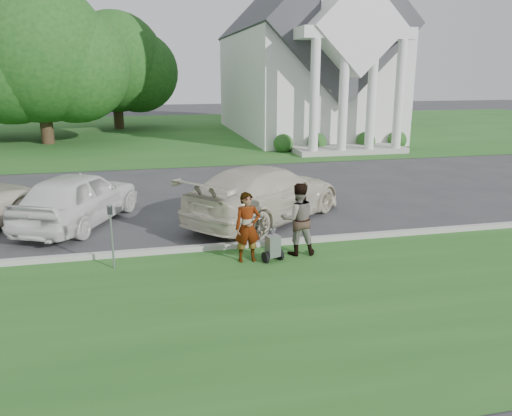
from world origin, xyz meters
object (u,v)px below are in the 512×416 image
object	(u,v)px
person_left	(247,228)
person_right	(298,220)
tree_back	(115,67)
car_b	(78,198)
tree_left	(39,59)
striping_cart	(273,247)
car_c	(265,193)
church	(304,48)
parking_meter_near	(111,229)

from	to	relation	value
person_left	person_right	distance (m)	1.32
tree_back	car_b	bearing A→B (deg)	-90.25
tree_left	person_right	size ratio (longest dim) A/B	5.95
striping_cart	person_right	distance (m)	0.95
tree_back	car_c	distance (m)	27.94
striping_cart	person_left	world-z (taller)	person_left
tree_left	car_c	bearing A→B (deg)	-64.04
church	person_right	distance (m)	25.04
tree_left	striping_cart	world-z (taller)	tree_left
car_b	church	bearing A→B (deg)	-99.92
church	car_c	size ratio (longest dim) A/B	4.18
tree_back	car_b	size ratio (longest dim) A/B	2.03
person_right	tree_back	bearing A→B (deg)	-75.18
car_c	car_b	bearing A→B (deg)	42.18
person_right	car_b	xyz separation A→B (m)	(-5.52, 3.83, -0.09)
striping_cart	car_c	xyz separation A→B (m)	(0.64, 3.38, 0.46)
person_right	car_c	size ratio (longest dim) A/B	0.31
car_b	car_c	size ratio (longest dim) A/B	0.82
church	car_b	size ratio (longest dim) A/B	5.10
tree_back	car_b	world-z (taller)	tree_back
tree_back	person_left	xyz separation A→B (m)	(4.11, -30.39, -3.89)
tree_left	person_right	xyz separation A→B (m)	(9.41, -22.19, -4.22)
car_b	striping_cart	bearing A→B (deg)	163.08
parking_meter_near	car_c	bearing A→B (deg)	35.13
church	striping_cart	bearing A→B (deg)	-109.40
parking_meter_near	car_c	distance (m)	5.25
church	tree_left	size ratio (longest dim) A/B	2.27
person_left	person_right	xyz separation A→B (m)	(1.30, 0.20, 0.06)
church	car_b	xyz separation A→B (m)	(-13.13, -19.49, -5.13)
striping_cart	person_left	size ratio (longest dim) A/B	0.60
person_right	car_c	bearing A→B (deg)	-83.78
tree_back	parking_meter_near	xyz separation A→B (m)	(1.03, -30.17, -3.77)
striping_cart	person_left	xyz separation A→B (m)	(-0.58, 0.14, 0.46)
church	tree_left	world-z (taller)	church
tree_left	car_c	world-z (taller)	tree_left
parking_meter_near	striping_cart	bearing A→B (deg)	-5.56
person_left	church	bearing A→B (deg)	68.85
parking_meter_near	car_b	distance (m)	3.98
tree_left	striping_cart	bearing A→B (deg)	-68.92
church	striping_cart	distance (m)	25.69
person_right	tree_left	bearing A→B (deg)	-62.36
church	person_right	size ratio (longest dim) A/B	13.50
tree_left	car_c	distance (m)	21.72
car_b	tree_back	bearing A→B (deg)	-66.20
tree_left	parking_meter_near	distance (m)	23.11
church	person_left	bearing A→B (deg)	-110.74
church	parking_meter_near	distance (m)	26.67
person_right	parking_meter_near	world-z (taller)	person_right
church	tree_back	world-z (taller)	church
person_left	parking_meter_near	distance (m)	3.09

